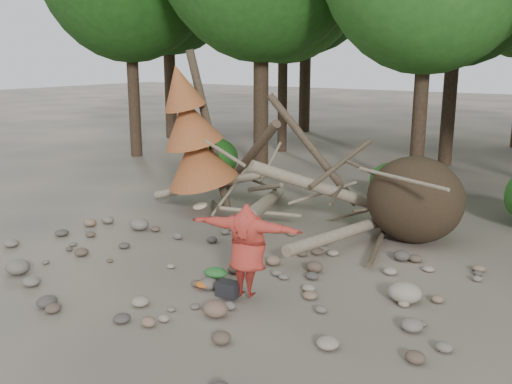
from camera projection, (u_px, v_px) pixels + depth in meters
The scene contains 13 objects.
ground at pixel (207, 276), 11.06m from camera, with size 120.00×120.00×0.00m, color #514C44.
deadfall_pile at pixel (389, 198), 13.17m from camera, with size 8.55×5.24×3.30m.
dead_conifer at pixel (193, 136), 14.97m from camera, with size 2.06×2.16×4.35m.
bush_left at pixel (212, 158), 19.68m from camera, with size 1.80×1.80×1.44m, color #1B4C14.
bush_mid at pixel (393, 181), 16.80m from camera, with size 1.40×1.40×1.12m, color #25611C.
frisbee_thrower at pixel (247, 250), 9.80m from camera, with size 2.11×0.89×1.66m.
backpack at pixel (228, 292), 9.99m from camera, with size 0.39×0.26×0.26m, color black.
cloth_green at pixel (216, 275), 10.88m from camera, with size 0.46×0.38×0.17m, color #266129.
cloth_orange at pixel (203, 287), 10.40m from camera, with size 0.30×0.24×0.11m, color #A8531C.
boulder_front_left at pixel (17, 267), 11.13m from camera, with size 0.50×0.45×0.30m, color #645E53.
boulder_front_right at pixel (215, 309), 9.33m from camera, with size 0.43×0.39×0.26m, color brown.
boulder_mid_right at pixel (405, 292), 9.86m from camera, with size 0.59×0.53×0.35m, color gray.
boulder_mid_left at pixel (139, 224), 13.95m from camera, with size 0.49×0.44×0.29m, color #6A6259.
Camera 1 is at (6.56, -8.09, 4.17)m, focal length 40.00 mm.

